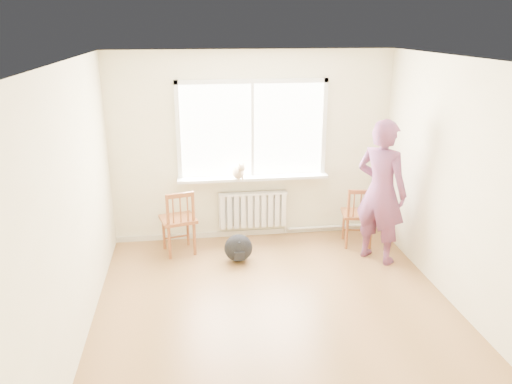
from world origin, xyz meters
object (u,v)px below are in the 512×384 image
object	(u,v)px
person	(381,192)
chair_right	(358,216)
chair_left	(179,222)
cat	(238,171)
backpack	(238,248)

from	to	relation	value
person	chair_right	bearing A→B (deg)	-25.72
chair_left	person	world-z (taller)	person
chair_left	person	size ratio (longest dim) A/B	0.48
cat	person	bearing A→B (deg)	-42.48
person	backpack	distance (m)	2.01
chair_left	chair_right	size ratio (longest dim) A/B	1.05
backpack	person	bearing A→B (deg)	-5.68
chair_right	backpack	bearing A→B (deg)	18.20
cat	backpack	size ratio (longest dim) A/B	1.01
chair_left	cat	world-z (taller)	cat
chair_right	cat	bearing A→B (deg)	-3.85
chair_left	chair_right	bearing A→B (deg)	163.57
chair_left	cat	bearing A→B (deg)	-174.60
person	backpack	world-z (taller)	person
chair_right	person	bearing A→B (deg)	113.83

